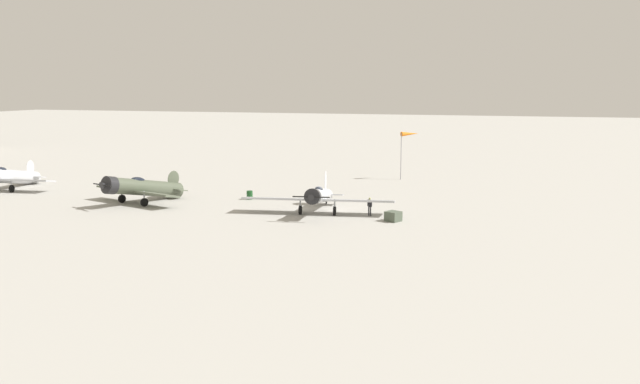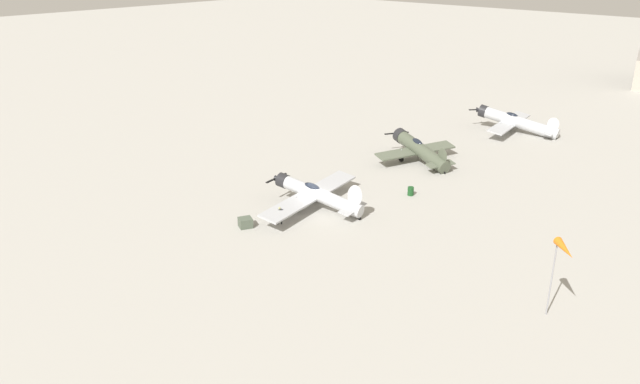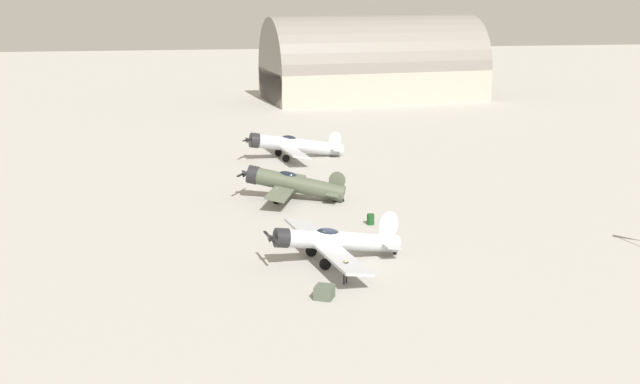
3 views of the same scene
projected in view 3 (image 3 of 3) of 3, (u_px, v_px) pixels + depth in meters
ground_plane at (339, 261)px, 60.36m from camera, size 400.00×400.00×0.00m
airplane_foreground at (333, 241)px, 59.85m from camera, size 13.68×9.81×3.37m
airplane_mid_apron at (292, 184)px, 76.94m from camera, size 10.29×9.78×3.14m
airplane_far_line at (293, 145)px, 95.24m from camera, size 11.99×11.59×3.27m
ground_crew_mechanic at (345, 269)px, 55.51m from camera, size 0.47×0.48×1.63m
equipment_crate at (324, 292)px, 53.00m from camera, size 1.49×1.47×0.84m
fuel_drum at (371, 219)px, 69.29m from camera, size 0.63×0.63×0.87m
distant_hangar at (373, 72)px, 143.64m from camera, size 21.26×37.07×17.25m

